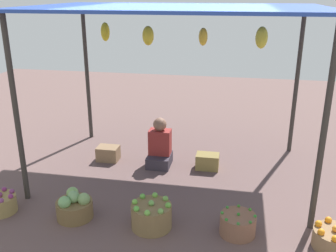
{
  "coord_description": "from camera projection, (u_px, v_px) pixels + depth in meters",
  "views": [
    {
      "loc": [
        0.88,
        -5.25,
        2.64
      ],
      "look_at": [
        0.0,
        -0.59,
        0.95
      ],
      "focal_mm": 40.86,
      "sensor_mm": 36.0,
      "label": 1
    }
  ],
  "objects": [
    {
      "name": "basket_purple_onions",
      "position": [
        1.0,
        204.0,
        4.79
      ],
      "size": [
        0.37,
        0.37,
        0.27
      ],
      "color": "#9C844C",
      "rests_on": "ground"
    },
    {
      "name": "basket_green_chilies",
      "position": [
        238.0,
        224.0,
        4.35
      ],
      "size": [
        0.41,
        0.41,
        0.27
      ],
      "color": "#8A5C46",
      "rests_on": "ground"
    },
    {
      "name": "basket_oranges",
      "position": [
        334.0,
        239.0,
        4.12
      ],
      "size": [
        0.45,
        0.45,
        0.27
      ],
      "color": "#8F6E4A",
      "rests_on": "ground"
    },
    {
      "name": "ground_plane",
      "position": [
        175.0,
        171.0,
        5.9
      ],
      "size": [
        14.0,
        14.0,
        0.0
      ],
      "primitive_type": "plane",
      "color": "brown"
    },
    {
      "name": "market_stall_structure",
      "position": [
        176.0,
        18.0,
        5.13
      ],
      "size": [
        3.93,
        2.61,
        2.44
      ],
      "color": "#38332D",
      "rests_on": "ground"
    },
    {
      "name": "basket_green_apples",
      "position": [
        151.0,
        215.0,
        4.47
      ],
      "size": [
        0.48,
        0.48,
        0.35
      ],
      "color": "olive",
      "rests_on": "ground"
    },
    {
      "name": "wooden_crate_stacked_rear",
      "position": [
        108.0,
        153.0,
        6.26
      ],
      "size": [
        0.35,
        0.26,
        0.23
      ],
      "primitive_type": "cube",
      "color": "#8A6A4A",
      "rests_on": "ground"
    },
    {
      "name": "basket_cabbages",
      "position": [
        74.0,
        207.0,
        4.66
      ],
      "size": [
        0.44,
        0.44,
        0.36
      ],
      "color": "brown",
      "rests_on": "ground"
    },
    {
      "name": "wooden_crate_near_vendor",
      "position": [
        207.0,
        161.0,
        5.96
      ],
      "size": [
        0.35,
        0.25,
        0.24
      ],
      "primitive_type": "cube",
      "color": "olive",
      "rests_on": "ground"
    },
    {
      "name": "vendor_person",
      "position": [
        160.0,
        147.0,
        6.03
      ],
      "size": [
        0.36,
        0.44,
        0.78
      ],
      "color": "#38313B",
      "rests_on": "ground"
    }
  ]
}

